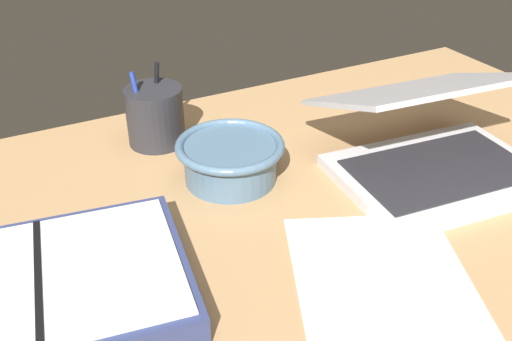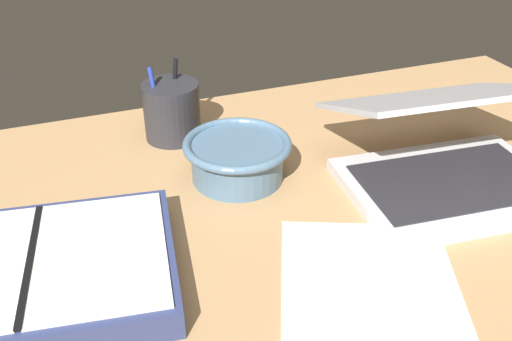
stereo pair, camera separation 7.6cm
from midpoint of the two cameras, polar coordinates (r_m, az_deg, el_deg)
name	(u,v)px [view 1 (the left image)]	position (r cm, az deg, el deg)	size (l,w,h in cm)	color
desk_top	(310,255)	(74.62, 2.53, -8.55)	(140.00, 100.00, 2.00)	tan
laptop	(433,144)	(89.94, 15.02, 2.47)	(32.92, 31.12, 16.38)	silver
bowl	(230,159)	(85.99, -5.14, 1.13)	(16.42, 16.42, 6.53)	slate
pen_cup	(155,116)	(97.74, -12.28, 5.32)	(9.59, 9.59, 13.35)	#28282D
planner	(42,291)	(71.06, -23.64, -11.12)	(36.00, 28.39, 4.07)	navy
paper_sheet_front	(386,289)	(69.21, 9.78, -11.76)	(20.95, 28.82, 0.16)	white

